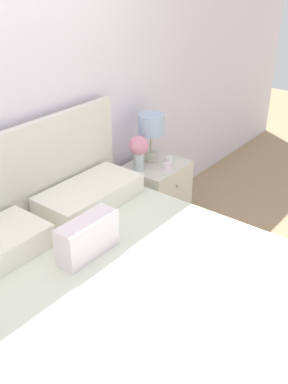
{
  "coord_description": "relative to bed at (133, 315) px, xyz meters",
  "views": [
    {
      "loc": [
        -1.43,
        -2.16,
        2.11
      ],
      "look_at": [
        0.6,
        -0.57,
        0.71
      ],
      "focal_mm": 42.0,
      "sensor_mm": 36.0,
      "label": 1
    }
  ],
  "objects": [
    {
      "name": "flower_vase",
      "position": [
        1.03,
        0.78,
        0.45
      ],
      "size": [
        0.15,
        0.15,
        0.28
      ],
      "color": "silver",
      "rests_on": "nightstand"
    },
    {
      "name": "teacup",
      "position": [
        1.16,
        0.6,
        0.3
      ],
      "size": [
        0.11,
        0.11,
        0.06
      ],
      "color": "white",
      "rests_on": "nightstand"
    },
    {
      "name": "ground_plane",
      "position": [
        0.0,
        0.95,
        -0.32
      ],
      "size": [
        12.0,
        12.0,
        0.0
      ],
      "primitive_type": "plane",
      "color": "tan"
    },
    {
      "name": "alarm_clock",
      "position": [
        1.26,
        0.66,
        0.31
      ],
      "size": [
        0.07,
        0.04,
        0.06
      ],
      "color": "white",
      "rests_on": "nightstand"
    },
    {
      "name": "bed",
      "position": [
        0.0,
        0.0,
        0.0
      ],
      "size": [
        1.75,
        2.06,
        1.19
      ],
      "color": "beige",
      "rests_on": "ground_plane"
    },
    {
      "name": "nightstand",
      "position": [
        1.2,
        0.73,
        -0.02
      ],
      "size": [
        0.48,
        0.42,
        0.6
      ],
      "color": "silver",
      "rests_on": "ground_plane"
    },
    {
      "name": "table_lamp",
      "position": [
        1.22,
        0.81,
        0.56
      ],
      "size": [
        0.21,
        0.21,
        0.4
      ],
      "color": "beige",
      "rests_on": "nightstand"
    }
  ]
}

